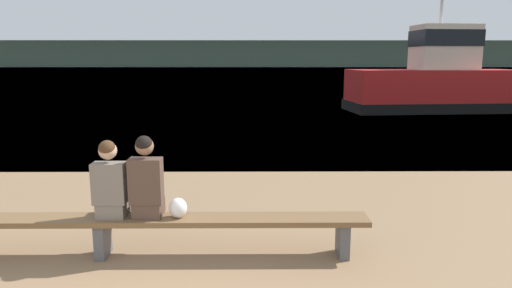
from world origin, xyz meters
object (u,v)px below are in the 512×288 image
Objects in this scene: person_left at (110,183)px; tugboat_red at (436,84)px; person_right at (146,181)px; shopping_bag at (178,208)px; bench_main at (102,225)px.

person_left is 0.12× the size of tugboat_red.
shopping_bag is at bearing -1.99° from person_right.
bench_main is 0.96m from shopping_bag.
shopping_bag is at bearing -1.01° from person_left.
shopping_bag is (0.80, -0.01, -0.30)m from person_left.
person_right reaches higher than shopping_bag.
bench_main is 6.77× the size of person_left.
shopping_bag is (0.93, -0.01, 0.21)m from bench_main.
bench_main is 0.53m from person_left.
person_left is at bearing 179.83° from person_right.
tugboat_red is (10.46, 16.27, 0.85)m from bench_main.
bench_main is at bearing -179.90° from person_right.
person_right is at bearing 178.01° from shopping_bag.
tugboat_red is at bearing 57.26° from bench_main.
person_left reaches higher than shopping_bag.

